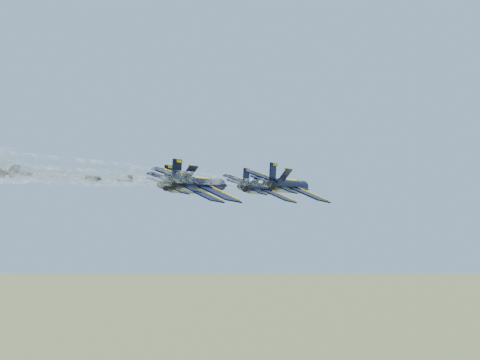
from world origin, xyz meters
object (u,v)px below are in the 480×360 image
at_px(jet_left, 189,187).
at_px(jet_right, 289,186).
at_px(jet_slot, 200,184).
at_px(jet_lead, 262,188).

xyz_separation_m(jet_left, jet_right, (16.98, -0.39, 0.00)).
distance_m(jet_right, jet_slot, 15.40).
height_order(jet_lead, jet_right, same).
relative_size(jet_lead, jet_right, 1.00).
xyz_separation_m(jet_lead, jet_right, (9.44, -13.31, 0.00)).
distance_m(jet_lead, jet_slot, 26.01).
relative_size(jet_lead, jet_slot, 1.00).
distance_m(jet_lead, jet_left, 14.96).
height_order(jet_left, jet_slot, same).
xyz_separation_m(jet_lead, jet_slot, (0.70, -26.00, 0.00)).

